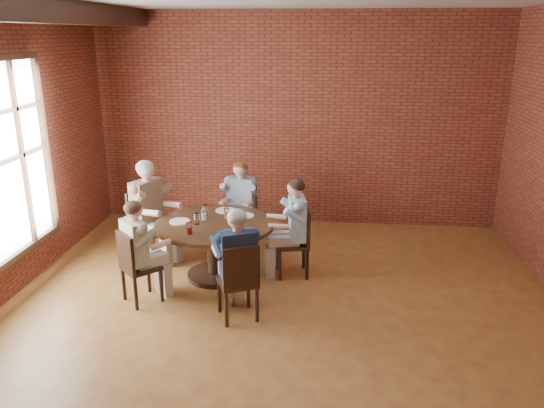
# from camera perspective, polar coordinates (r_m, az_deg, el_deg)

# --- Properties ---
(floor) EXTENTS (7.00, 7.00, 0.00)m
(floor) POSITION_cam_1_polar(r_m,az_deg,el_deg) (5.88, 0.47, -13.29)
(floor) COLOR olive
(floor) RESTS_ON ground
(wall_back) EXTENTS (7.00, 0.00, 7.00)m
(wall_back) POSITION_cam_1_polar(r_m,az_deg,el_deg) (8.63, 2.66, 8.91)
(wall_back) COLOR brown
(wall_back) RESTS_ON ground
(ceiling_beam) EXTENTS (0.22, 6.90, 0.26)m
(ceiling_beam) POSITION_cam_1_polar(r_m,az_deg,el_deg) (5.79, -25.79, 18.47)
(ceiling_beam) COLOR black
(ceiling_beam) RESTS_ON ceiling
(dining_table) EXTENTS (1.52, 1.52, 0.75)m
(dining_table) POSITION_cam_1_polar(r_m,az_deg,el_deg) (6.85, -6.11, -3.75)
(dining_table) COLOR black
(dining_table) RESTS_ON floor
(chair_a) EXTENTS (0.47, 0.47, 0.92)m
(chair_a) POSITION_cam_1_polar(r_m,az_deg,el_deg) (6.90, 2.88, -3.75)
(chair_a) COLOR black
(chair_a) RESTS_ON floor
(diner_a) EXTENTS (0.70, 0.61, 1.30)m
(diner_a) POSITION_cam_1_polar(r_m,az_deg,el_deg) (6.84, 2.22, -2.60)
(diner_a) COLOR teal
(diner_a) RESTS_ON floor
(chair_b) EXTENTS (0.46, 0.46, 0.92)m
(chair_b) POSITION_cam_1_polar(r_m,az_deg,el_deg) (7.88, -3.26, -0.99)
(chair_b) COLOR black
(chair_b) RESTS_ON floor
(diner_b) EXTENTS (0.59, 0.69, 1.29)m
(diner_b) POSITION_cam_1_polar(r_m,az_deg,el_deg) (7.76, -3.46, -0.14)
(diner_b) COLOR gray
(diner_b) RESTS_ON floor
(chair_c) EXTENTS (0.62, 0.62, 0.98)m
(chair_c) POSITION_cam_1_polar(r_m,az_deg,el_deg) (7.61, -13.34, -1.92)
(chair_c) COLOR black
(chair_c) RESTS_ON floor
(diner_c) EXTENTS (0.89, 0.83, 1.41)m
(diner_c) POSITION_cam_1_polar(r_m,az_deg,el_deg) (7.49, -12.91, -0.76)
(diner_c) COLOR brown
(diner_c) RESTS_ON floor
(chair_d) EXTENTS (0.55, 0.55, 0.89)m
(chair_d) POSITION_cam_1_polar(r_m,az_deg,el_deg) (6.38, -14.54, -6.32)
(chair_d) COLOR black
(chair_d) RESTS_ON floor
(diner_d) EXTENTS (0.75, 0.75, 1.25)m
(diner_d) POSITION_cam_1_polar(r_m,az_deg,el_deg) (6.36, -14.03, -5.04)
(diner_d) COLOR #C3B099
(diner_d) RESTS_ON floor
(chair_e) EXTENTS (0.53, 0.53, 0.91)m
(chair_e) POSITION_cam_1_polar(r_m,az_deg,el_deg) (5.82, -3.56, -8.09)
(chair_e) COLOR black
(chair_e) RESTS_ON floor
(diner_e) EXTENTS (0.71, 0.76, 1.28)m
(diner_e) POSITION_cam_1_polar(r_m,az_deg,el_deg) (5.83, -3.79, -6.48)
(diner_e) COLOR #16223E
(diner_e) RESTS_ON floor
(plate_a) EXTENTS (0.26, 0.26, 0.01)m
(plate_a) POSITION_cam_1_polar(r_m,az_deg,el_deg) (6.97, -3.04, -1.28)
(plate_a) COLOR white
(plate_a) RESTS_ON dining_table
(plate_b) EXTENTS (0.26, 0.26, 0.01)m
(plate_b) POSITION_cam_1_polar(r_m,az_deg,el_deg) (7.20, -5.06, -0.69)
(plate_b) COLOR white
(plate_b) RESTS_ON dining_table
(plate_c) EXTENTS (0.26, 0.26, 0.01)m
(plate_c) POSITION_cam_1_polar(r_m,az_deg,el_deg) (6.87, -9.90, -1.83)
(plate_c) COLOR white
(plate_c) RESTS_ON dining_table
(plate_d) EXTENTS (0.26, 0.26, 0.01)m
(plate_d) POSITION_cam_1_polar(r_m,az_deg,el_deg) (6.38, -4.61, -3.17)
(plate_d) COLOR white
(plate_d) RESTS_ON dining_table
(glass_a) EXTENTS (0.07, 0.07, 0.14)m
(glass_a) POSITION_cam_1_polar(r_m,az_deg,el_deg) (6.74, -4.24, -1.41)
(glass_a) COLOR white
(glass_a) RESTS_ON dining_table
(glass_b) EXTENTS (0.07, 0.07, 0.14)m
(glass_b) POSITION_cam_1_polar(r_m,az_deg,el_deg) (6.89, -4.92, -1.00)
(glass_b) COLOR white
(glass_b) RESTS_ON dining_table
(glass_c) EXTENTS (0.07, 0.07, 0.14)m
(glass_c) POSITION_cam_1_polar(r_m,az_deg,el_deg) (7.05, -7.21, -0.64)
(glass_c) COLOR white
(glass_c) RESTS_ON dining_table
(glass_d) EXTENTS (0.07, 0.07, 0.14)m
(glass_d) POSITION_cam_1_polar(r_m,az_deg,el_deg) (6.87, -7.34, -1.14)
(glass_d) COLOR white
(glass_d) RESTS_ON dining_table
(glass_e) EXTENTS (0.07, 0.07, 0.14)m
(glass_e) POSITION_cam_1_polar(r_m,az_deg,el_deg) (6.73, -8.11, -1.57)
(glass_e) COLOR white
(glass_e) RESTS_ON dining_table
(glass_f) EXTENTS (0.07, 0.07, 0.14)m
(glass_f) POSITION_cam_1_polar(r_m,az_deg,el_deg) (6.42, -8.92, -2.60)
(glass_f) COLOR white
(glass_f) RESTS_ON dining_table
(smartphone) EXTENTS (0.08, 0.16, 0.01)m
(smartphone) POSITION_cam_1_polar(r_m,az_deg,el_deg) (6.42, -5.02, -3.07)
(smartphone) COLOR black
(smartphone) RESTS_ON dining_table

